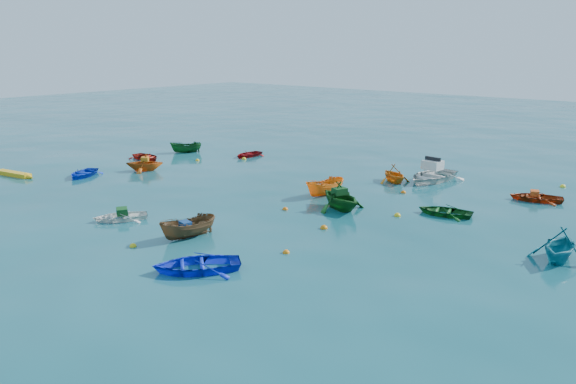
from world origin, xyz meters
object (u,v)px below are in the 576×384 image
Objects in this scene: dinghy_blue_sw at (83,176)px; kayak_yellow at (14,176)px; dinghy_blue_se at (197,270)px; motorboat_white at (431,181)px; dinghy_white_near at (121,220)px.

dinghy_blue_sw is 4.91m from kayak_yellow.
dinghy_blue_se is at bearing -48.56° from dinghy_blue_sw.
dinghy_blue_se is at bearing -84.60° from motorboat_white.
kayak_yellow is (-3.84, -3.05, 0.00)m from dinghy_blue_sw.
kayak_yellow is at bearing -153.25° from dinghy_white_near.
dinghy_blue_sw reaches higher than kayak_yellow.
dinghy_blue_sw is at bearing -159.02° from dinghy_blue_se.
dinghy_blue_sw is at bearing -137.07° from motorboat_white.
motorboat_white reaches higher than dinghy_blue_se.
dinghy_blue_sw is at bearing -170.12° from dinghy_white_near.
dinghy_white_near is 0.60× the size of motorboat_white.
motorboat_white reaches higher than kayak_yellow.
kayak_yellow is (-14.60, 1.22, 0.00)m from dinghy_white_near.
motorboat_white is (8.67, 18.59, 0.00)m from dinghy_white_near.
dinghy_blue_se is (19.02, -6.29, 0.00)m from dinghy_blue_sw.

